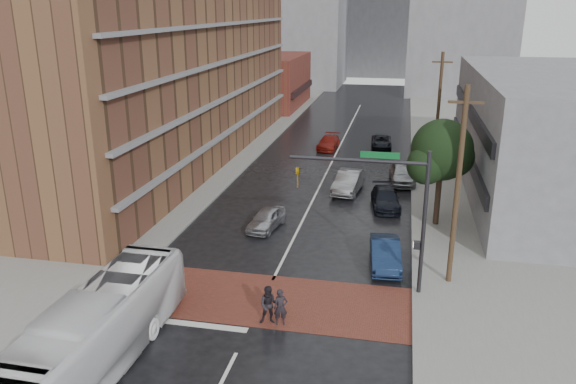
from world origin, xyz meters
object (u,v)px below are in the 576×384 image
at_px(pedestrian_a, 281,307).
at_px(transit_bus, 98,331).
at_px(car_travel_a, 266,219).
at_px(suv_travel, 381,142).
at_px(car_parked_mid, 386,199).
at_px(car_travel_c, 328,142).
at_px(car_parked_near, 385,254).
at_px(car_parked_far, 402,173).
at_px(car_travel_b, 348,182).
at_px(pedestrian_b, 269,305).

bearing_deg(pedestrian_a, transit_bus, -164.17).
distance_m(pedestrian_a, car_travel_a, 11.33).
distance_m(pedestrian_a, suv_travel, 34.25).
bearing_deg(car_parked_mid, car_travel_c, 103.16).
distance_m(pedestrian_a, car_parked_mid, 16.79).
relative_size(car_travel_c, car_parked_near, 1.00).
relative_size(car_travel_a, suv_travel, 0.90).
bearing_deg(car_parked_far, transit_bus, -117.65).
bearing_deg(transit_bus, suv_travel, 77.63).
relative_size(car_travel_a, car_parked_near, 0.87).
distance_m(transit_bus, car_parked_far, 28.96).
bearing_deg(car_travel_b, pedestrian_b, -87.61).
bearing_deg(transit_bus, car_travel_c, 84.73).
height_order(car_travel_c, car_parked_far, car_parked_far).
bearing_deg(pedestrian_a, car_parked_far, 58.65).
relative_size(pedestrian_a, car_parked_far, 0.36).
bearing_deg(car_travel_a, transit_bus, -90.97).
height_order(pedestrian_a, car_travel_a, pedestrian_a).
distance_m(car_travel_a, car_parked_near, 8.52).
distance_m(car_travel_a, suv_travel, 24.07).
relative_size(pedestrian_b, car_parked_far, 0.38).
bearing_deg(car_travel_b, car_travel_c, 111.01).
relative_size(pedestrian_a, car_travel_b, 0.35).
distance_m(car_travel_b, suv_travel, 14.94).
bearing_deg(car_travel_b, car_travel_a, -110.08).
bearing_deg(car_parked_far, pedestrian_a, -107.39).
xyz_separation_m(car_parked_near, car_parked_mid, (-0.36, 9.43, -0.07)).
distance_m(transit_bus, suv_travel, 39.51).
height_order(pedestrian_b, car_travel_a, pedestrian_b).
distance_m(transit_bus, car_travel_b, 24.72).
bearing_deg(car_parked_mid, suv_travel, 85.73).
relative_size(transit_bus, car_travel_c, 2.54).
height_order(transit_bus, car_travel_c, transit_bus).
distance_m(pedestrian_a, car_travel_c, 32.56).
bearing_deg(car_parked_far, car_parked_near, -97.50).
relative_size(transit_bus, car_travel_b, 2.29).
relative_size(pedestrian_b, car_travel_c, 0.41).
height_order(pedestrian_a, car_travel_b, pedestrian_a).
bearing_deg(pedestrian_b, suv_travel, 73.42).
distance_m(car_parked_near, car_parked_mid, 9.44).
bearing_deg(car_parked_far, suv_travel, 95.54).
relative_size(transit_bus, car_parked_near, 2.53).
height_order(pedestrian_a, car_parked_near, pedestrian_a).
height_order(suv_travel, car_parked_mid, car_parked_mid).
bearing_deg(car_parked_near, car_travel_c, 98.79).
bearing_deg(car_parked_near, car_travel_a, 146.86).
bearing_deg(transit_bus, car_parked_far, 68.10).
height_order(car_travel_b, suv_travel, car_travel_b).
distance_m(pedestrian_a, car_parked_near, 8.10).
xyz_separation_m(pedestrian_a, car_parked_mid, (3.90, 16.33, -0.19)).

